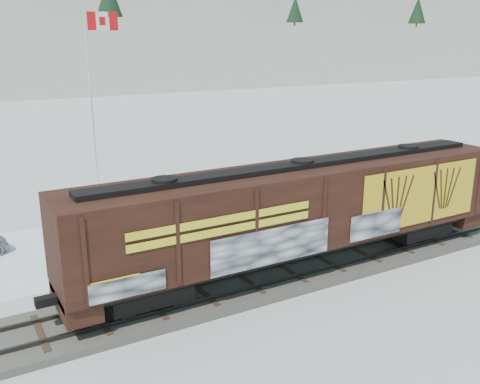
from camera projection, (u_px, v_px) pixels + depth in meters
ground at (247, 287)px, 21.62m from camera, size 500.00×500.00×0.00m
rail_track at (247, 284)px, 21.58m from camera, size 50.00×3.40×0.43m
parking_strip at (175, 231)px, 27.87m from camera, size 40.00×8.00×0.03m
hopper_railcar at (301, 209)px, 22.01m from camera, size 19.80×3.06×4.47m
flagpole at (96, 136)px, 31.33m from camera, size 2.30×0.90×11.31m
car_white at (196, 210)px, 29.03m from camera, size 4.34×2.36×1.36m
car_dark at (253, 212)px, 28.31m from camera, size 5.42×2.24×1.57m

